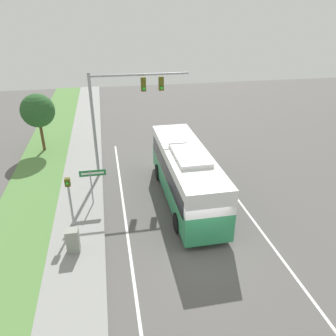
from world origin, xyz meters
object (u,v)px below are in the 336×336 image
Objects in this scene: bus at (186,172)px; pedestrian_signal at (69,195)px; signal_gantry at (120,105)px; street_sign at (92,180)px; utility_cabinet at (73,240)px.

bus is 6.97m from pedestrian_signal.
signal_gantry is 3.05× the size of street_sign.
street_sign is 1.93× the size of utility_cabinet.
signal_gantry is 2.39× the size of pedestrian_signal.
signal_gantry is 5.89× the size of utility_cabinet.
street_sign is at bearing -119.81° from signal_gantry.
bus reaches higher than utility_cabinet.
signal_gantry reaches higher than bus.
street_sign is (-2.14, -3.73, -3.48)m from signal_gantry.
pedestrian_signal is (-3.25, -5.92, -3.13)m from signal_gantry.
utility_cabinet is (-6.61, -3.85, -1.19)m from bus.
street_sign is at bearing 77.32° from utility_cabinet.
pedestrian_signal is at bearing 93.74° from utility_cabinet.
pedestrian_signal reaches higher than utility_cabinet.
street_sign is (1.12, 2.19, -0.35)m from pedestrian_signal.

